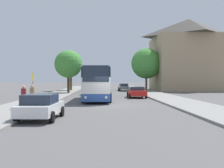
{
  "coord_description": "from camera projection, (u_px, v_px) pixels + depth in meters",
  "views": [
    {
      "loc": [
        -0.69,
        -22.43,
        2.28
      ],
      "look_at": [
        0.77,
        13.47,
        1.61
      ],
      "focal_mm": 42.0,
      "sensor_mm": 36.0,
      "label": 1
    }
  ],
  "objects": [
    {
      "name": "tree_right_near",
      "position": [
        146.0,
        64.0,
        51.03
      ],
      "size": [
        5.9,
        5.9,
        8.13
      ],
      "color": "brown",
      "rests_on": "sidewalk_right"
    },
    {
      "name": "sidewalk_right",
      "position": [
        190.0,
        104.0,
        22.76
      ],
      "size": [
        4.0,
        120.0,
        0.15
      ],
      "primitive_type": "cube",
      "color": "gray",
      "rests_on": "ground_plane"
    },
    {
      "name": "bus_rear",
      "position": [
        100.0,
        82.0,
        57.09
      ],
      "size": [
        2.85,
        10.8,
        3.2
      ],
      "rotation": [
        0.0,
        0.0,
        0.0
      ],
      "color": "silver",
      "rests_on": "ground_plane"
    },
    {
      "name": "bus_front",
      "position": [
        97.0,
        83.0,
        28.22
      ],
      "size": [
        2.96,
        10.75,
        3.51
      ],
      "rotation": [
        0.0,
        0.0,
        -0.01
      ],
      "color": "#2D519E",
      "rests_on": "ground_plane"
    },
    {
      "name": "tree_left_far",
      "position": [
        68.0,
        64.0,
        41.52
      ],
      "size": [
        4.38,
        4.38,
        6.72
      ],
      "color": "#47331E",
      "rests_on": "sidewalk_left"
    },
    {
      "name": "bus_stop_sign",
      "position": [
        33.0,
        85.0,
        21.47
      ],
      "size": [
        0.08,
        0.45,
        2.65
      ],
      "color": "gray",
      "rests_on": "sidewalk_left"
    },
    {
      "name": "pedestrian_waiting_far",
      "position": [
        24.0,
        97.0,
        18.75
      ],
      "size": [
        0.36,
        0.36,
        1.68
      ],
      "rotation": [
        0.0,
        0.0,
        5.46
      ],
      "color": "#23232D",
      "rests_on": "sidewalk_left"
    },
    {
      "name": "pedestrian_waiting_near",
      "position": [
        32.0,
        96.0,
        20.19
      ],
      "size": [
        0.36,
        0.36,
        1.69
      ],
      "rotation": [
        0.0,
        0.0,
        2.02
      ],
      "color": "#23232D",
      "rests_on": "sidewalk_left"
    },
    {
      "name": "parked_car_right_far",
      "position": [
        124.0,
        87.0,
        51.74
      ],
      "size": [
        2.0,
        4.44,
        1.41
      ],
      "rotation": [
        0.0,
        0.0,
        3.17
      ],
      "color": "slate",
      "rests_on": "ground_plane"
    },
    {
      "name": "bus_middle",
      "position": [
        100.0,
        81.0,
        42.66
      ],
      "size": [
        2.82,
        11.84,
        3.56
      ],
      "rotation": [
        0.0,
        0.0,
        0.01
      ],
      "color": "#238942",
      "rests_on": "ground_plane"
    },
    {
      "name": "parked_car_left_curb",
      "position": [
        41.0,
        106.0,
        14.75
      ],
      "size": [
        2.22,
        4.07,
        1.44
      ],
      "rotation": [
        0.0,
        0.0,
        -0.06
      ],
      "color": "silver",
      "rests_on": "ground_plane"
    },
    {
      "name": "tree_left_near",
      "position": [
        71.0,
        62.0,
        50.57
      ],
      "size": [
        4.3,
        4.3,
        7.53
      ],
      "color": "#513D23",
      "rests_on": "sidewalk_left"
    },
    {
      "name": "parked_car_right_near",
      "position": [
        137.0,
        92.0,
        32.17
      ],
      "size": [
        2.11,
        4.28,
        1.33
      ],
      "rotation": [
        0.0,
        0.0,
        3.14
      ],
      "color": "red",
      "rests_on": "ground_plane"
    },
    {
      "name": "sidewalk_left",
      "position": [
        27.0,
        105.0,
        22.19
      ],
      "size": [
        4.0,
        120.0,
        0.15
      ],
      "primitive_type": "cube",
      "color": "gray",
      "rests_on": "ground_plane"
    },
    {
      "name": "ground_plane",
      "position": [
        109.0,
        106.0,
        22.48
      ],
      "size": [
        300.0,
        300.0,
        0.0
      ],
      "primitive_type": "plane",
      "color": "#565454",
      "rests_on": "ground"
    },
    {
      "name": "building_right_background",
      "position": [
        189.0,
        55.0,
        53.54
      ],
      "size": [
        14.06,
        12.57,
        14.6
      ],
      "color": "tan",
      "rests_on": "ground_plane"
    }
  ]
}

